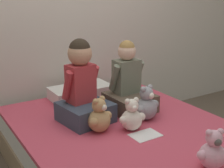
{
  "coord_description": "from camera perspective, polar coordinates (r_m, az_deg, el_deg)",
  "views": [
    {
      "loc": [
        -1.22,
        -1.68,
        1.44
      ],
      "look_at": [
        0.0,
        0.28,
        0.72
      ],
      "focal_mm": 50.0,
      "sensor_mm": 36.0,
      "label": 1
    }
  ],
  "objects": [
    {
      "name": "child_on_left",
      "position": [
        2.39,
        -5.38,
        -0.89
      ],
      "size": [
        0.4,
        0.4,
        0.64
      ],
      "rotation": [
        0.0,
        0.0,
        0.14
      ],
      "color": "#384251",
      "rests_on": "bed"
    },
    {
      "name": "bed",
      "position": [
        2.41,
        3.68,
        -13.21
      ],
      "size": [
        1.5,
        2.04,
        0.44
      ],
      "color": "#997F60",
      "rests_on": "ground_plane"
    },
    {
      "name": "sign_card",
      "position": [
        2.24,
        6.12,
        -9.28
      ],
      "size": [
        0.21,
        0.15,
        0.0
      ],
      "color": "white",
      "rests_on": "bed"
    },
    {
      "name": "child_on_right",
      "position": [
        2.61,
        3.02,
        -0.36
      ],
      "size": [
        0.36,
        0.37,
        0.59
      ],
      "rotation": [
        0.0,
        0.0,
        0.03
      ],
      "color": "brown",
      "rests_on": "bed"
    },
    {
      "name": "teddy_bear_at_foot_of_bed",
      "position": [
        1.9,
        17.96,
        -11.72
      ],
      "size": [
        0.2,
        0.15,
        0.25
      ],
      "rotation": [
        0.0,
        0.0,
        -0.37
      ],
      "color": "#DBA3B2",
      "rests_on": "bed"
    },
    {
      "name": "teddy_bear_between_children",
      "position": [
        2.27,
        3.61,
        -5.99
      ],
      "size": [
        0.21,
        0.16,
        0.25
      ],
      "rotation": [
        0.0,
        0.0,
        -0.13
      ],
      "color": "silver",
      "rests_on": "bed"
    },
    {
      "name": "pillow_at_headboard",
      "position": [
        2.95,
        -5.73,
        -1.45
      ],
      "size": [
        0.57,
        0.3,
        0.11
      ],
      "color": "silver",
      "rests_on": "bed"
    },
    {
      "name": "wall_behind_bed",
      "position": [
        3.09,
        -8.82,
        13.6
      ],
      "size": [
        8.0,
        0.06,
        2.5
      ],
      "color": "beige",
      "rests_on": "ground_plane"
    },
    {
      "name": "teddy_bear_held_by_right_child",
      "position": [
        2.46,
        6.29,
        -3.87
      ],
      "size": [
        0.23,
        0.18,
        0.28
      ],
      "rotation": [
        0.0,
        0.0,
        0.2
      ],
      "color": "#939399",
      "rests_on": "bed"
    },
    {
      "name": "teddy_bear_held_by_left_child",
      "position": [
        2.24,
        -2.33,
        -6.09
      ],
      "size": [
        0.21,
        0.16,
        0.26
      ],
      "rotation": [
        0.0,
        0.0,
        0.36
      ],
      "color": "tan",
      "rests_on": "bed"
    }
  ]
}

